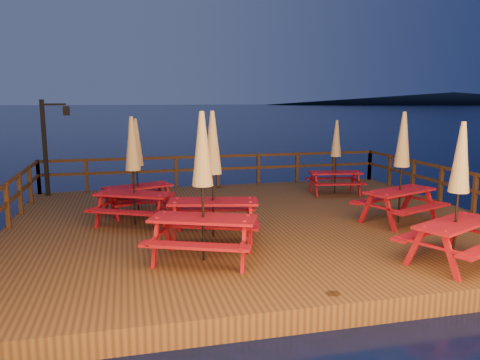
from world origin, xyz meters
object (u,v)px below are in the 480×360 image
(picnic_table_1, at_px, (133,170))
(lamp_post, at_px, (50,139))
(picnic_table_0, at_px, (137,165))
(picnic_table_2, at_px, (336,156))

(picnic_table_1, bearing_deg, lamp_post, 146.95)
(picnic_table_0, relative_size, picnic_table_1, 0.96)
(picnic_table_1, relative_size, picnic_table_2, 1.11)
(picnic_table_2, bearing_deg, picnic_table_0, -160.21)
(picnic_table_2, bearing_deg, lamp_post, 176.41)
(lamp_post, xyz_separation_m, picnic_table_1, (2.45, -4.23, -0.44))
(picnic_table_2, bearing_deg, picnic_table_1, -151.19)
(picnic_table_1, bearing_deg, picnic_table_0, 110.98)
(picnic_table_0, height_order, picnic_table_2, picnic_table_0)
(picnic_table_1, xyz_separation_m, picnic_table_2, (6.34, 2.33, -0.13))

